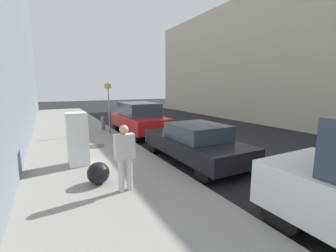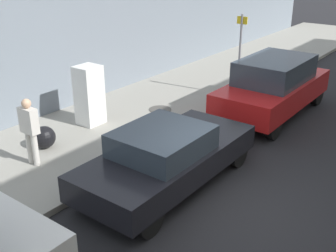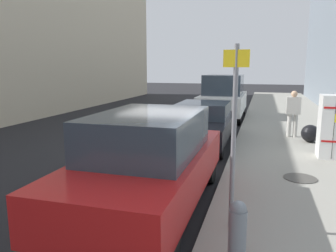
{
  "view_description": "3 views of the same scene",
  "coord_description": "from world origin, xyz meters",
  "px_view_note": "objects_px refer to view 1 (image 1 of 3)",
  "views": [
    {
      "loc": [
        -5.81,
        -6.35,
        2.6
      ],
      "look_at": [
        -2.81,
        -0.76,
        1.5
      ],
      "focal_mm": 24.0,
      "sensor_mm": 36.0,
      "label": 1
    },
    {
      "loc": [
        3.43,
        -6.44,
        4.8
      ],
      "look_at": [
        -2.26,
        1.09,
        0.78
      ],
      "focal_mm": 45.0,
      "sensor_mm": 36.0,
      "label": 2
    },
    {
      "loc": [
        -3.27,
        10.54,
        2.54
      ],
      "look_at": [
        -0.37,
        0.53,
        0.65
      ],
      "focal_mm": 35.0,
      "sensor_mm": 36.0,
      "label": 3
    }
  ],
  "objects_px": {
    "trash_bag": "(98,173)",
    "parked_sedan_dark": "(195,142)",
    "discarded_refrigerator": "(77,139)",
    "parked_suv_red": "(139,118)",
    "pedestrian_walking_far": "(125,154)",
    "fire_hydrant": "(103,123)",
    "street_sign_post": "(109,105)"
  },
  "relations": [
    {
      "from": "fire_hydrant",
      "to": "pedestrian_walking_far",
      "type": "distance_m",
      "value": 8.24
    },
    {
      "from": "parked_sedan_dark",
      "to": "parked_suv_red",
      "type": "xyz_separation_m",
      "value": [
        0.0,
        5.36,
        0.21
      ]
    },
    {
      "from": "street_sign_post",
      "to": "discarded_refrigerator",
      "type": "bearing_deg",
      "value": -114.74
    },
    {
      "from": "trash_bag",
      "to": "parked_suv_red",
      "type": "distance_m",
      "value": 6.88
    },
    {
      "from": "street_sign_post",
      "to": "parked_suv_red",
      "type": "xyz_separation_m",
      "value": [
        1.5,
        -0.55,
        -0.74
      ]
    },
    {
      "from": "discarded_refrigerator",
      "to": "parked_sedan_dark",
      "type": "bearing_deg",
      "value": -18.43
    },
    {
      "from": "parked_suv_red",
      "to": "fire_hydrant",
      "type": "bearing_deg",
      "value": 138.55
    },
    {
      "from": "discarded_refrigerator",
      "to": "pedestrian_walking_far",
      "type": "xyz_separation_m",
      "value": [
        0.76,
        -2.52,
        0.08
      ]
    },
    {
      "from": "discarded_refrigerator",
      "to": "parked_suv_red",
      "type": "relative_size",
      "value": 0.36
    },
    {
      "from": "street_sign_post",
      "to": "trash_bag",
      "type": "relative_size",
      "value": 4.81
    },
    {
      "from": "pedestrian_walking_far",
      "to": "parked_suv_red",
      "type": "distance_m",
      "value": 7.27
    },
    {
      "from": "pedestrian_walking_far",
      "to": "parked_suv_red",
      "type": "height_order",
      "value": "parked_suv_red"
    },
    {
      "from": "street_sign_post",
      "to": "parked_suv_red",
      "type": "height_order",
      "value": "street_sign_post"
    },
    {
      "from": "street_sign_post",
      "to": "parked_suv_red",
      "type": "bearing_deg",
      "value": -20.23
    },
    {
      "from": "discarded_refrigerator",
      "to": "fire_hydrant",
      "type": "distance_m",
      "value": 5.97
    },
    {
      "from": "discarded_refrigerator",
      "to": "street_sign_post",
      "type": "distance_m",
      "value": 5.21
    },
    {
      "from": "trash_bag",
      "to": "pedestrian_walking_far",
      "type": "height_order",
      "value": "pedestrian_walking_far"
    },
    {
      "from": "parked_sedan_dark",
      "to": "parked_suv_red",
      "type": "distance_m",
      "value": 5.37
    },
    {
      "from": "street_sign_post",
      "to": "fire_hydrant",
      "type": "height_order",
      "value": "street_sign_post"
    },
    {
      "from": "fire_hydrant",
      "to": "parked_suv_red",
      "type": "height_order",
      "value": "parked_suv_red"
    },
    {
      "from": "fire_hydrant",
      "to": "parked_sedan_dark",
      "type": "relative_size",
      "value": 0.18
    },
    {
      "from": "discarded_refrigerator",
      "to": "trash_bag",
      "type": "height_order",
      "value": "discarded_refrigerator"
    },
    {
      "from": "pedestrian_walking_far",
      "to": "parked_sedan_dark",
      "type": "height_order",
      "value": "pedestrian_walking_far"
    },
    {
      "from": "parked_sedan_dark",
      "to": "trash_bag",
      "type": "bearing_deg",
      "value": -170.06
    },
    {
      "from": "discarded_refrigerator",
      "to": "parked_suv_red",
      "type": "height_order",
      "value": "discarded_refrigerator"
    },
    {
      "from": "street_sign_post",
      "to": "pedestrian_walking_far",
      "type": "bearing_deg",
      "value": -101.03
    },
    {
      "from": "fire_hydrant",
      "to": "pedestrian_walking_far",
      "type": "bearing_deg",
      "value": -98.71
    },
    {
      "from": "trash_bag",
      "to": "parked_suv_red",
      "type": "bearing_deg",
      "value": 60.25
    },
    {
      "from": "parked_sedan_dark",
      "to": "fire_hydrant",
      "type": "bearing_deg",
      "value": 103.68
    },
    {
      "from": "discarded_refrigerator",
      "to": "trash_bag",
      "type": "bearing_deg",
      "value": -81.89
    },
    {
      "from": "fire_hydrant",
      "to": "parked_suv_red",
      "type": "relative_size",
      "value": 0.18
    },
    {
      "from": "trash_bag",
      "to": "parked_sedan_dark",
      "type": "xyz_separation_m",
      "value": [
        3.41,
        0.6,
        0.28
      ]
    }
  ]
}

